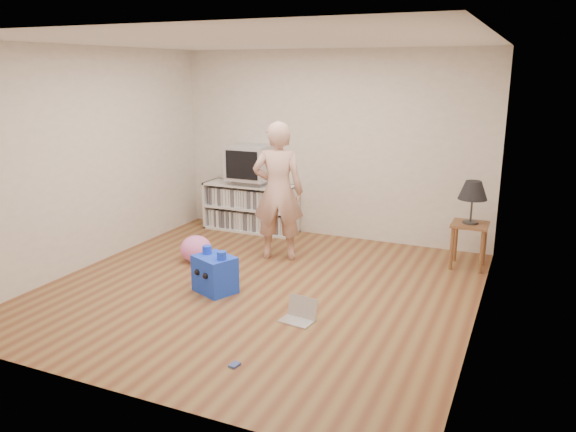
# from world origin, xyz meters

# --- Properties ---
(ground) EXTENTS (4.50, 4.50, 0.00)m
(ground) POSITION_xyz_m (0.00, 0.00, 0.00)
(ground) COLOR brown
(ground) RESTS_ON ground
(walls) EXTENTS (4.52, 4.52, 2.60)m
(walls) POSITION_xyz_m (0.00, 0.00, 1.30)
(walls) COLOR beige
(walls) RESTS_ON ground
(ceiling) EXTENTS (4.50, 4.50, 0.01)m
(ceiling) POSITION_xyz_m (0.00, 0.00, 2.60)
(ceiling) COLOR white
(ceiling) RESTS_ON walls
(media_unit) EXTENTS (1.40, 0.45, 0.70)m
(media_unit) POSITION_xyz_m (-1.15, 2.04, 0.35)
(media_unit) COLOR white
(media_unit) RESTS_ON ground
(dvd_deck) EXTENTS (0.45, 0.35, 0.07)m
(dvd_deck) POSITION_xyz_m (-1.15, 2.02, 0.73)
(dvd_deck) COLOR gray
(dvd_deck) RESTS_ON media_unit
(crt_tv) EXTENTS (0.60, 0.53, 0.50)m
(crt_tv) POSITION_xyz_m (-1.15, 2.02, 1.02)
(crt_tv) COLOR #AEAEB3
(crt_tv) RESTS_ON dvd_deck
(side_table) EXTENTS (0.42, 0.42, 0.55)m
(side_table) POSITION_xyz_m (1.99, 1.65, 0.42)
(side_table) COLOR brown
(side_table) RESTS_ON ground
(table_lamp) EXTENTS (0.34, 0.34, 0.52)m
(table_lamp) POSITION_xyz_m (1.99, 1.65, 0.94)
(table_lamp) COLOR #333333
(table_lamp) RESTS_ON side_table
(person) EXTENTS (0.73, 0.58, 1.73)m
(person) POSITION_xyz_m (-0.25, 1.03, 0.87)
(person) COLOR #D9A894
(person) RESTS_ON ground
(laptop) EXTENTS (0.34, 0.29, 0.21)m
(laptop) POSITION_xyz_m (0.71, -0.54, 0.06)
(laptop) COLOR silver
(laptop) RESTS_ON ground
(playing_cards) EXTENTS (0.08, 0.10, 0.02)m
(playing_cards) POSITION_xyz_m (0.56, -1.56, 0.01)
(playing_cards) COLOR #3E55A7
(playing_cards) RESTS_ON ground
(plush_blue) EXTENTS (0.52, 0.47, 0.49)m
(plush_blue) POSITION_xyz_m (-0.40, -0.26, 0.21)
(plush_blue) COLOR #1640FF
(plush_blue) RESTS_ON ground
(plush_pink) EXTENTS (0.51, 0.51, 0.33)m
(plush_pink) POSITION_xyz_m (-1.13, 0.49, 0.16)
(plush_pink) COLOR #FF75CD
(plush_pink) RESTS_ON ground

